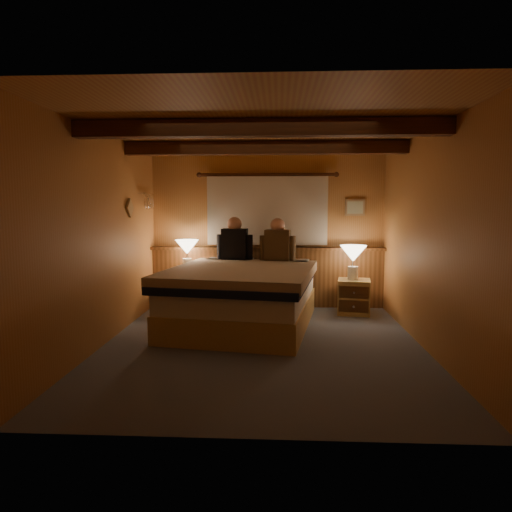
# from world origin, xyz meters

# --- Properties ---
(floor) EXTENTS (4.20, 4.20, 0.00)m
(floor) POSITION_xyz_m (0.00, 0.00, 0.00)
(floor) COLOR #525861
(floor) RESTS_ON ground
(ceiling) EXTENTS (4.20, 4.20, 0.00)m
(ceiling) POSITION_xyz_m (0.00, 0.00, 2.40)
(ceiling) COLOR #BB8C46
(ceiling) RESTS_ON wall_back
(wall_back) EXTENTS (3.60, 0.00, 3.60)m
(wall_back) POSITION_xyz_m (0.00, 2.10, 1.20)
(wall_back) COLOR #B47940
(wall_back) RESTS_ON floor
(wall_left) EXTENTS (0.00, 4.20, 4.20)m
(wall_left) POSITION_xyz_m (-1.80, 0.00, 1.20)
(wall_left) COLOR #B47940
(wall_left) RESTS_ON floor
(wall_right) EXTENTS (0.00, 4.20, 4.20)m
(wall_right) POSITION_xyz_m (1.80, 0.00, 1.20)
(wall_right) COLOR #B47940
(wall_right) RESTS_ON floor
(wall_front) EXTENTS (3.60, 0.00, 3.60)m
(wall_front) POSITION_xyz_m (0.00, -2.10, 1.20)
(wall_front) COLOR #B47940
(wall_front) RESTS_ON floor
(wainscot) EXTENTS (3.60, 0.23, 0.94)m
(wainscot) POSITION_xyz_m (0.00, 2.04, 0.49)
(wainscot) COLOR brown
(wainscot) RESTS_ON wall_back
(curtain_window) EXTENTS (2.18, 0.09, 1.11)m
(curtain_window) POSITION_xyz_m (0.00, 2.03, 1.52)
(curtain_window) COLOR #4E2813
(curtain_window) RESTS_ON wall_back
(ceiling_beams) EXTENTS (3.60, 1.65, 0.16)m
(ceiling_beams) POSITION_xyz_m (0.00, 0.15, 2.31)
(ceiling_beams) COLOR #4E2813
(ceiling_beams) RESTS_ON ceiling
(coat_rail) EXTENTS (0.05, 0.55, 0.24)m
(coat_rail) POSITION_xyz_m (-1.72, 1.58, 1.67)
(coat_rail) COLOR white
(coat_rail) RESTS_ON wall_left
(framed_print) EXTENTS (0.30, 0.04, 0.25)m
(framed_print) POSITION_xyz_m (1.35, 2.08, 1.55)
(framed_print) COLOR #A58052
(framed_print) RESTS_ON wall_back
(bed) EXTENTS (2.08, 2.53, 0.78)m
(bed) POSITION_xyz_m (-0.28, 0.84, 0.41)
(bed) COLOR tan
(bed) RESTS_ON floor
(nightstand_left) EXTENTS (0.59, 0.54, 0.61)m
(nightstand_left) POSITION_xyz_m (-1.17, 1.73, 0.30)
(nightstand_left) COLOR tan
(nightstand_left) RESTS_ON floor
(nightstand_right) EXTENTS (0.52, 0.48, 0.51)m
(nightstand_right) POSITION_xyz_m (1.28, 1.59, 0.25)
(nightstand_right) COLOR tan
(nightstand_right) RESTS_ON floor
(lamp_left) EXTENTS (0.35, 0.35, 0.46)m
(lamp_left) POSITION_xyz_m (-1.20, 1.76, 0.93)
(lamp_left) COLOR silver
(lamp_left) RESTS_ON nightstand_left
(lamp_right) EXTENTS (0.38, 0.38, 0.50)m
(lamp_right) POSITION_xyz_m (1.26, 1.61, 0.86)
(lamp_right) COLOR silver
(lamp_right) RESTS_ON nightstand_right
(person_left) EXTENTS (0.54, 0.25, 0.66)m
(person_left) POSITION_xyz_m (-0.48, 1.73, 1.04)
(person_left) COLOR black
(person_left) RESTS_ON bed
(person_right) EXTENTS (0.53, 0.26, 0.65)m
(person_right) POSITION_xyz_m (0.16, 1.64, 1.03)
(person_right) COLOR #47321C
(person_right) RESTS_ON bed
(duffel_bag) EXTENTS (0.54, 0.37, 0.36)m
(duffel_bag) POSITION_xyz_m (-1.02, 1.61, 0.16)
(duffel_bag) COLOR black
(duffel_bag) RESTS_ON floor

